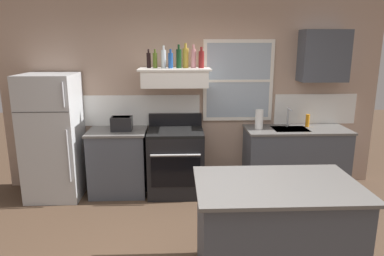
{
  "coord_description": "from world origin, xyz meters",
  "views": [
    {
      "loc": [
        -0.22,
        -2.81,
        2.07
      ],
      "look_at": [
        -0.05,
        1.2,
        1.1
      ],
      "focal_mm": 32.88,
      "sensor_mm": 36.0,
      "label": 1
    }
  ],
  "objects": [
    {
      "name": "bottle_olive_oil_square",
      "position": [
        -0.51,
        1.99,
        1.85
      ],
      "size": [
        0.06,
        0.06,
        0.25
      ],
      "color": "#4C601E",
      "rests_on": "range_hood_shelf"
    },
    {
      "name": "bottle_clear_tall",
      "position": [
        -0.4,
        1.99,
        1.87
      ],
      "size": [
        0.06,
        0.06,
        0.3
      ],
      "color": "silver",
      "rests_on": "range_hood_shelf"
    },
    {
      "name": "kitchen_island",
      "position": [
        0.63,
        -0.05,
        0.46
      ],
      "size": [
        1.4,
        0.9,
        0.91
      ],
      "color": "#474C56",
      "rests_on": "ground_plane"
    },
    {
      "name": "bottle_red_label_wine",
      "position": [
        0.11,
        1.95,
        1.86
      ],
      "size": [
        0.07,
        0.07,
        0.28
      ],
      "color": "maroon",
      "rests_on": "range_hood_shelf"
    },
    {
      "name": "refrigerator",
      "position": [
        -1.9,
        1.84,
        0.84
      ],
      "size": [
        0.7,
        0.72,
        1.68
      ],
      "color": "#B7BABC",
      "rests_on": "ground_plane"
    },
    {
      "name": "sink_faucet",
      "position": [
        1.35,
        2.0,
        1.08
      ],
      "size": [
        0.03,
        0.17,
        0.28
      ],
      "color": "silver",
      "rests_on": "counter_right_with_sink"
    },
    {
      "name": "paper_towel_roll",
      "position": [
        0.91,
        1.9,
        1.04
      ],
      "size": [
        0.11,
        0.11,
        0.27
      ],
      "primitive_type": "cylinder",
      "color": "white",
      "rests_on": "counter_right_with_sink"
    },
    {
      "name": "bottle_rose_pink",
      "position": [
        0.0,
        1.97,
        1.87
      ],
      "size": [
        0.07,
        0.07,
        0.31
      ],
      "color": "#C67F84",
      "rests_on": "range_hood_shelf"
    },
    {
      "name": "bottle_champagne_gold_foil",
      "position": [
        -0.1,
        2.01,
        1.88
      ],
      "size": [
        0.08,
        0.08,
        0.33
      ],
      "color": "#B29333",
      "rests_on": "range_hood_shelf"
    },
    {
      "name": "back_wall",
      "position": [
        0.03,
        2.23,
        1.35
      ],
      "size": [
        5.4,
        0.11,
        2.7
      ],
      "color": "tan",
      "rests_on": "ground_plane"
    },
    {
      "name": "toaster",
      "position": [
        -0.98,
        1.89,
        1.01
      ],
      "size": [
        0.3,
        0.2,
        0.19
      ],
      "color": "black",
      "rests_on": "counter_left_of_stove"
    },
    {
      "name": "upper_cabinet_right",
      "position": [
        1.8,
        2.04,
        1.9
      ],
      "size": [
        0.64,
        0.32,
        0.7
      ],
      "color": "#474C56"
    },
    {
      "name": "stove_range",
      "position": [
        -0.25,
        1.86,
        0.46
      ],
      "size": [
        0.76,
        0.69,
        1.09
      ],
      "color": "black",
      "rests_on": "ground_plane"
    },
    {
      "name": "counter_left_of_stove",
      "position": [
        -1.05,
        1.9,
        0.46
      ],
      "size": [
        0.79,
        0.63,
        0.91
      ],
      "color": "#474C56",
      "rests_on": "ground_plane"
    },
    {
      "name": "counter_right_with_sink",
      "position": [
        1.45,
        1.9,
        0.46
      ],
      "size": [
        1.43,
        0.63,
        0.91
      ],
      "color": "#474C56",
      "rests_on": "ground_plane"
    },
    {
      "name": "bottle_dark_green_wine",
      "position": [
        -0.19,
        1.94,
        1.88
      ],
      "size": [
        0.07,
        0.07,
        0.31
      ],
      "color": "#143819",
      "rests_on": "range_hood_shelf"
    },
    {
      "name": "range_hood_shelf",
      "position": [
        -0.25,
        1.96,
        1.62
      ],
      "size": [
        0.96,
        0.52,
        0.24
      ],
      "color": "white"
    },
    {
      "name": "bottle_balsamic_dark",
      "position": [
        -0.6,
        2.01,
        1.85
      ],
      "size": [
        0.06,
        0.06,
        0.25
      ],
      "color": "black",
      "rests_on": "range_hood_shelf"
    },
    {
      "name": "bottle_blue_liqueur",
      "position": [
        -0.3,
        1.92,
        1.85
      ],
      "size": [
        0.07,
        0.07,
        0.25
      ],
      "color": "#1E478C",
      "rests_on": "range_hood_shelf"
    },
    {
      "name": "dish_soap_bottle",
      "position": [
        1.63,
        2.0,
        1.0
      ],
      "size": [
        0.06,
        0.06,
        0.18
      ],
      "primitive_type": "cylinder",
      "color": "orange",
      "rests_on": "counter_right_with_sink"
    }
  ]
}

